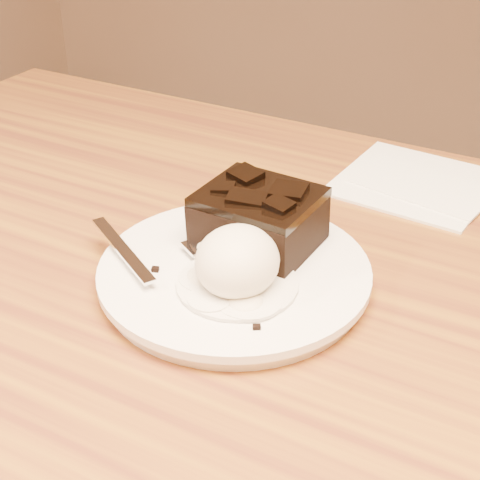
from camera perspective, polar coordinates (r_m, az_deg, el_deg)
The scene contains 10 objects.
plate at distance 0.61m, azimuth -0.45°, elevation -2.86°, with size 0.23×0.23×0.02m, color white.
brownie at distance 0.63m, azimuth 1.50°, elevation 1.44°, with size 0.10×0.08×0.05m, color black.
ice_cream_scoop at distance 0.57m, azimuth -0.22°, elevation -1.69°, with size 0.07×0.07×0.06m, color beige.
melt_puddle at distance 0.58m, azimuth -0.21°, elevation -3.54°, with size 0.10×0.10×0.00m, color white.
spoon at distance 0.62m, azimuth -2.62°, elevation -0.88°, with size 0.03×0.17×0.01m, color silver, non-canonical shape.
napkin at distance 0.80m, azimuth 13.63°, elevation 4.51°, with size 0.15×0.15×0.01m, color white.
crumb_a at distance 0.61m, azimuth -6.70°, elevation -2.32°, with size 0.01×0.01×0.00m, color black.
crumb_b at distance 0.58m, azimuth -0.27°, elevation -4.15°, with size 0.01×0.01×0.00m, color black.
crumb_c at distance 0.54m, azimuth 1.33°, elevation -6.90°, with size 0.01×0.00×0.00m, color black.
crumb_d at distance 0.57m, azimuth 0.23°, elevation -4.50°, with size 0.01×0.01×0.00m, color black.
Camera 1 is at (0.20, -0.40, 1.11)m, focal length 54.05 mm.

